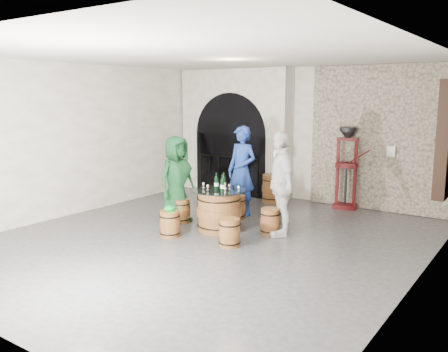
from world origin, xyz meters
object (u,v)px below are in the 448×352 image
Objects in this scene: wine_bottle_center at (222,185)px; barrel_stool_left at (181,211)px; wine_bottle_right at (224,183)px; side_barrel at (272,188)px; person_white at (281,184)px; barrel_stool_near_right at (230,233)px; barrel_stool_right at (270,221)px; wine_bottle_left at (216,183)px; person_green at (177,179)px; person_blue at (242,171)px; barrel_stool_near_left at (170,224)px; corking_press at (347,162)px; barrel_stool_far at (237,207)px; barrel_table at (219,210)px.

barrel_stool_left is at bearing 171.69° from wine_bottle_center.
wine_bottle_right reaches higher than side_barrel.
barrel_stool_near_right is at bearing -61.96° from person_white.
side_barrel reaches higher than barrel_stool_right.
barrel_stool_right is at bearing 21.37° from wine_bottle_left.
person_green is 0.91× the size of person_white.
barrel_stool_right is 1.66m from person_blue.
side_barrel reaches higher than barrel_stool_near_left.
wine_bottle_right is at bearing -122.72° from corking_press.
barrel_stool_far is 1.33m from wine_bottle_center.
barrel_stool_left is at bearing 118.13° from barrel_stool_near_left.
barrel_stool_right is 2.10m from person_green.
side_barrel is at bearing 96.77° from wine_bottle_left.
person_blue reaches higher than barrel_stool_left.
barrel_stool_near_right is 2.02m from person_green.
wine_bottle_center is at bearing -90.09° from person_green.
barrel_stool_near_left is 0.26× the size of corking_press.
barrel_stool_right is 1.13m from wine_bottle_right.
person_blue is 1.22m from wine_bottle_right.
barrel_stool_far and barrel_stool_near_right have the same top height.
wine_bottle_left is (0.25, -1.27, -0.03)m from person_blue.
barrel_stool_near_right is 1.48× the size of wine_bottle_left.
person_white is (1.08, 0.42, 0.56)m from barrel_table.
wine_bottle_left reaches higher than barrel_stool_right.
barrel_stool_near_right and barrel_stool_near_left have the same top height.
wine_bottle_right is (0.56, 0.91, 0.68)m from barrel_stool_near_left.
barrel_stool_left is 1.48× the size of wine_bottle_left.
barrel_stool_right is (0.91, 0.35, -0.15)m from barrel_table.
barrel_table is 0.54× the size of person_white.
person_green is at bearing 176.35° from wine_bottle_left.
corking_press is (1.14, 3.22, 0.15)m from wine_bottle_center.
barrel_table is 3.15× the size of wine_bottle_center.
wine_bottle_right is at bearing -80.46° from person_green.
barrel_table is 2.13× the size of barrel_stool_left.
barrel_stool_right is 1.00× the size of barrel_stool_near_left.
barrel_stool_far is 1.00× the size of barrel_stool_near_left.
barrel_stool_near_left is at bearing -133.66° from wine_bottle_center.
wine_bottle_right is (-0.11, 0.21, 0.00)m from wine_bottle_center.
person_white is 2.79m from side_barrel.
wine_bottle_left reaches higher than barrel_stool_near_right.
wine_bottle_center is (0.21, -0.10, 0.00)m from wine_bottle_left.
wine_bottle_left reaches higher than barrel_stool_left.
barrel_stool_far is 1.58m from person_white.
person_blue is at bearing 101.09° from wine_bottle_left.
barrel_stool_left is at bearing -177.81° from wine_bottle_right.
barrel_stool_far is 1.28m from barrel_stool_right.
wine_bottle_left reaches higher than side_barrel.
side_barrel is at bearing 107.51° from barrel_stool_near_right.
barrel_stool_near_left is 0.28× the size of person_green.
barrel_stool_near_right is 2.28m from person_blue.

